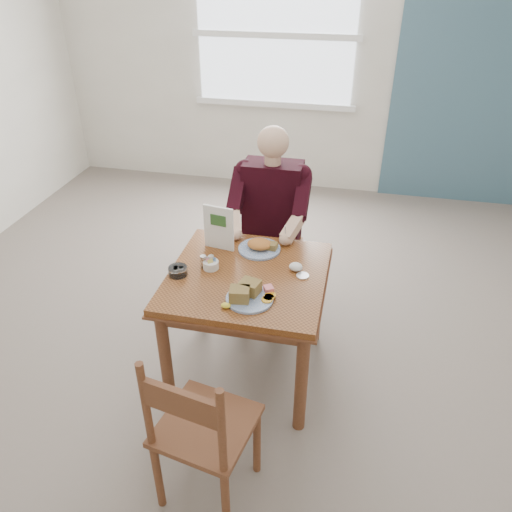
% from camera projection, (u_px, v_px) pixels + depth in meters
% --- Properties ---
extents(floor, '(6.00, 6.00, 0.00)m').
position_uv_depth(floor, '(248.00, 368.00, 3.28)').
color(floor, slate).
rests_on(floor, ground).
extents(wall_back, '(5.50, 0.00, 5.50)m').
position_uv_depth(wall_back, '(315.00, 58.00, 5.02)').
color(wall_back, silver).
rests_on(wall_back, ground).
extents(accent_panel, '(1.60, 0.02, 2.80)m').
position_uv_depth(accent_panel, '(483.00, 65.00, 4.72)').
color(accent_panel, '#406578').
rests_on(accent_panel, ground).
extents(lemon_wedge, '(0.06, 0.05, 0.03)m').
position_uv_depth(lemon_wedge, '(226.00, 305.00, 2.61)').
color(lemon_wedge, yellow).
rests_on(lemon_wedge, table).
extents(napkin, '(0.10, 0.09, 0.05)m').
position_uv_depth(napkin, '(296.00, 267.00, 2.90)').
color(napkin, white).
rests_on(napkin, table).
extents(metal_dish, '(0.08, 0.08, 0.01)m').
position_uv_depth(metal_dish, '(303.00, 276.00, 2.86)').
color(metal_dish, silver).
rests_on(metal_dish, table).
extents(window, '(1.72, 0.04, 1.42)m').
position_uv_depth(window, '(275.00, 35.00, 4.96)').
color(window, white).
rests_on(window, wall_back).
extents(table, '(0.92, 0.92, 0.75)m').
position_uv_depth(table, '(247.00, 289.00, 2.95)').
color(table, brown).
rests_on(table, ground).
extents(chair_far, '(0.42, 0.42, 0.95)m').
position_uv_depth(chair_far, '(272.00, 245.00, 3.69)').
color(chair_far, brown).
rests_on(chair_far, ground).
extents(chair_near, '(0.49, 0.49, 0.95)m').
position_uv_depth(chair_near, '(201.00, 431.00, 2.28)').
color(chair_near, brown).
rests_on(chair_near, ground).
extents(diner, '(0.53, 0.56, 1.39)m').
position_uv_depth(diner, '(271.00, 210.00, 3.44)').
color(diner, gray).
rests_on(diner, chair_far).
extents(near_plate, '(0.27, 0.26, 0.09)m').
position_uv_depth(near_plate, '(248.00, 294.00, 2.67)').
color(near_plate, white).
rests_on(near_plate, table).
extents(far_plate, '(0.30, 0.30, 0.07)m').
position_uv_depth(far_plate, '(260.00, 246.00, 3.10)').
color(far_plate, white).
rests_on(far_plate, table).
extents(caddy, '(0.10, 0.10, 0.07)m').
position_uv_depth(caddy, '(211.00, 265.00, 2.92)').
color(caddy, white).
rests_on(caddy, table).
extents(shakers, '(0.09, 0.05, 0.08)m').
position_uv_depth(shakers, '(207.00, 261.00, 2.92)').
color(shakers, white).
rests_on(shakers, table).
extents(creamer, '(0.14, 0.14, 0.05)m').
position_uv_depth(creamer, '(178.00, 271.00, 2.86)').
color(creamer, white).
rests_on(creamer, table).
extents(menu, '(0.20, 0.05, 0.29)m').
position_uv_depth(menu, '(219.00, 228.00, 3.05)').
color(menu, white).
rests_on(menu, table).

